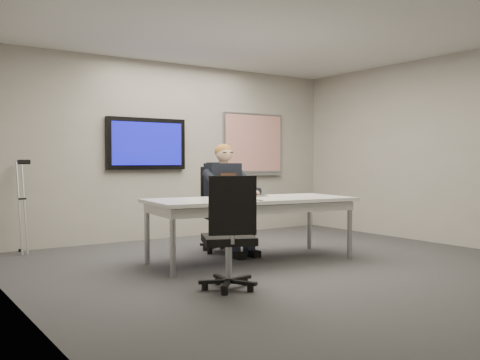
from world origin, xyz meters
TOP-DOWN VIEW (x-y plane):
  - floor at (0.00, 0.00)m, footprint 6.00×6.00m
  - ceiling at (0.00, 0.00)m, footprint 6.00×6.00m
  - wall_back at (0.00, 3.00)m, footprint 6.00×0.02m
  - wall_left at (-3.00, 0.00)m, footprint 0.02×6.00m
  - wall_right at (3.00, 0.00)m, footprint 0.02×6.00m
  - conference_table at (-0.18, 0.61)m, footprint 2.63×1.34m
  - tv_display at (-0.50, 2.95)m, footprint 1.30×0.09m
  - whiteboard at (1.55, 2.97)m, footprint 1.25×0.08m
  - office_chair_far at (-0.09, 1.45)m, footprint 0.69×0.69m
  - office_chair_near at (-1.21, -0.49)m, footprint 0.69×0.69m
  - seated_person at (-0.10, 1.18)m, footprint 0.47×0.81m
  - crutch at (-2.38, 2.77)m, footprint 0.30×0.69m
  - laptop at (-0.03, 0.89)m, footprint 0.37×0.34m
  - name_tent at (-0.35, 0.45)m, footprint 0.25×0.08m
  - pen at (-0.34, 0.22)m, footprint 0.03×0.13m

SIDE VIEW (x-z plane):
  - floor at x=0.00m, z-range -0.01..0.01m
  - office_chair_near at x=-1.21m, z-range -0.21..0.89m
  - office_chair_far at x=-0.09m, z-range -0.22..0.94m
  - seated_person at x=-0.10m, z-range -0.14..1.32m
  - crutch at x=-2.38m, z-range -0.03..1.30m
  - conference_table at x=-0.18m, z-range 0.30..1.08m
  - pen at x=-0.34m, z-range 0.78..0.79m
  - name_tent at x=-0.35m, z-range 0.78..0.87m
  - laptop at x=-0.03m, z-range 0.71..0.97m
  - wall_back at x=0.00m, z-range 0.00..2.80m
  - wall_left at x=-3.00m, z-range 0.00..2.80m
  - wall_right at x=3.00m, z-range 0.00..2.80m
  - tv_display at x=-0.50m, z-range 1.10..1.90m
  - whiteboard at x=1.55m, z-range 0.98..2.08m
  - ceiling at x=0.00m, z-range 2.79..2.81m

